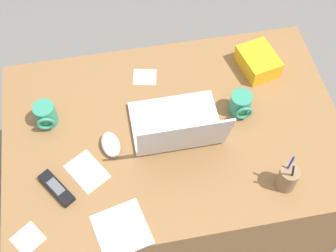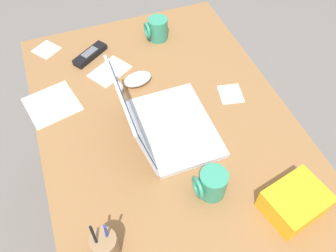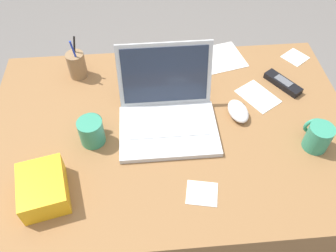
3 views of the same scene
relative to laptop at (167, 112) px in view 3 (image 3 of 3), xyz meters
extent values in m
plane|color=slate|center=(0.01, -0.03, -0.76)|extent=(6.00, 6.00, 0.00)
cube|color=olive|center=(0.01, -0.03, -0.41)|extent=(1.25, 0.84, 0.72)
cube|color=silver|center=(0.00, -0.05, -0.04)|extent=(0.33, 0.23, 0.02)
cube|color=silver|center=(0.00, -0.03, -0.03)|extent=(0.27, 0.11, 0.00)
cube|color=silver|center=(0.00, -0.12, -0.03)|extent=(0.09, 0.05, 0.00)
cube|color=silver|center=(0.00, 0.10, 0.08)|extent=(0.32, 0.06, 0.22)
cube|color=#283347|center=(0.00, 0.09, 0.08)|extent=(0.29, 0.05, 0.20)
ellipsoid|color=white|center=(0.25, 0.01, -0.03)|extent=(0.08, 0.12, 0.04)
cylinder|color=#338C6B|center=(-0.25, -0.06, 0.00)|extent=(0.08, 0.08, 0.09)
torus|color=#338C6B|center=(-0.25, -0.02, 0.00)|extent=(0.07, 0.01, 0.07)
cylinder|color=#338C6B|center=(0.47, -0.15, 0.00)|extent=(0.08, 0.08, 0.09)
torus|color=#338C6B|center=(0.47, -0.10, 0.00)|extent=(0.07, 0.01, 0.07)
cube|color=black|center=(0.45, 0.14, -0.04)|extent=(0.12, 0.15, 0.02)
cube|color=#595B60|center=(0.45, 0.14, -0.02)|extent=(0.06, 0.07, 0.00)
cylinder|color=olive|center=(-0.32, 0.27, 0.00)|extent=(0.07, 0.07, 0.10)
cylinder|color=#1933B2|center=(-0.31, 0.25, 0.05)|extent=(0.02, 0.01, 0.15)
cylinder|color=black|center=(-0.32, 0.28, 0.05)|extent=(0.03, 0.01, 0.15)
cube|color=#F2AD19|center=(-0.38, -0.25, -0.01)|extent=(0.16, 0.19, 0.08)
cube|color=white|center=(0.08, -0.29, -0.05)|extent=(0.11, 0.10, 0.00)
cube|color=white|center=(0.34, 0.09, -0.05)|extent=(0.16, 0.18, 0.00)
cube|color=white|center=(0.25, 0.32, -0.05)|extent=(0.20, 0.20, 0.00)
cube|color=white|center=(0.55, 0.30, -0.05)|extent=(0.12, 0.12, 0.00)
camera|label=1|loc=(0.20, 0.86, 1.38)|focal=48.69mm
camera|label=2|loc=(-0.65, 0.22, 0.88)|focal=37.57mm
camera|label=3|loc=(-0.06, -0.78, 0.86)|focal=37.17mm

